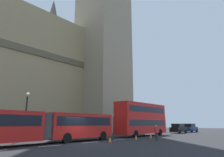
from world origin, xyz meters
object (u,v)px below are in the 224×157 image
object	(u,v)px
traffic_cone_west	(110,140)
pedestrian_near_cones	(156,132)
sedan_lead	(179,128)
double_decker_bus	(142,118)
sedan_trailing	(190,128)
traffic_cone_east	(151,136)
street_lamp	(26,113)
articulated_bus	(42,125)
traffic_cone_middle	(136,137)

from	to	relation	value
traffic_cone_west	pedestrian_near_cones	bearing A→B (deg)	-23.96
sedan_lead	traffic_cone_west	xyz separation A→B (m)	(-24.05, -3.53, -0.63)
double_decker_bus	traffic_cone_west	distance (m)	12.41
double_decker_bus	sedan_trailing	xyz separation A→B (m)	(18.91, -0.12, -1.80)
sedan_trailing	traffic_cone_east	xyz separation A→B (m)	(-22.65, -3.60, -0.63)
traffic_cone_east	street_lamp	xyz separation A→B (m)	(-12.60, 8.22, 2.77)
articulated_bus	pedestrian_near_cones	distance (m)	12.09
double_decker_bus	traffic_cone_west	xyz separation A→B (m)	(-11.56, -3.80, -2.43)
street_lamp	sedan_trailing	bearing A→B (deg)	-7.48
sedan_lead	traffic_cone_middle	world-z (taller)	sedan_lead
traffic_cone_west	street_lamp	distance (m)	9.98
traffic_cone_east	street_lamp	size ratio (longest dim) A/B	0.11
traffic_cone_west	sedan_lead	bearing A→B (deg)	8.35
articulated_bus	sedan_trailing	xyz separation A→B (m)	(35.76, -0.12, -0.83)
traffic_cone_west	double_decker_bus	bearing A→B (deg)	18.21
sedan_lead	traffic_cone_east	distance (m)	16.61
pedestrian_near_cones	street_lamp	bearing A→B (deg)	133.10
sedan_trailing	pedestrian_near_cones	world-z (taller)	sedan_trailing
street_lamp	sedan_lead	bearing A→B (deg)	-9.40
sedan_trailing	street_lamp	bearing A→B (deg)	172.52
sedan_lead	traffic_cone_west	world-z (taller)	sedan_lead
traffic_cone_middle	articulated_bus	bearing A→B (deg)	159.64
articulated_bus	sedan_lead	world-z (taller)	articulated_bus
sedan_trailing	traffic_cone_middle	world-z (taller)	sedan_trailing
traffic_cone_west	traffic_cone_east	xyz separation A→B (m)	(7.82, 0.08, 0.00)
double_decker_bus	sedan_lead	bearing A→B (deg)	-1.24
sedan_lead	traffic_cone_west	distance (m)	24.32
sedan_lead	sedan_trailing	size ratio (longest dim) A/B	1.00
traffic_cone_middle	pedestrian_near_cones	xyz separation A→B (m)	(0.49, -2.39, 0.63)
sedan_trailing	street_lamp	distance (m)	35.62
double_decker_bus	street_lamp	world-z (taller)	street_lamp
double_decker_bus	sedan_trailing	world-z (taller)	double_decker_bus
pedestrian_near_cones	double_decker_bus	bearing A→B (deg)	43.36
sedan_lead	pedestrian_near_cones	bearing A→B (deg)	-162.95
double_decker_bus	sedan_lead	distance (m)	12.63
traffic_cone_east	pedestrian_near_cones	size ratio (longest dim) A/B	0.34
sedan_trailing	street_lamp	world-z (taller)	street_lamp
traffic_cone_west	traffic_cone_east	world-z (taller)	same
pedestrian_near_cones	traffic_cone_east	bearing A→B (deg)	41.17
traffic_cone_west	traffic_cone_middle	distance (m)	4.63
traffic_cone_west	street_lamp	xyz separation A→B (m)	(-4.78, 8.31, 2.77)
traffic_cone_middle	double_decker_bus	bearing A→B (deg)	28.01
sedan_lead	street_lamp	xyz separation A→B (m)	(-28.84, 4.78, 2.14)
articulated_bus	pedestrian_near_cones	xyz separation A→B (m)	(10.41, -6.08, -0.83)
traffic_cone_west	pedestrian_near_cones	distance (m)	5.64
sedan_trailing	traffic_cone_west	bearing A→B (deg)	-173.11
street_lamp	pedestrian_near_cones	size ratio (longest dim) A/B	3.12
street_lamp	traffic_cone_east	bearing A→B (deg)	-33.13
double_decker_bus	traffic_cone_west	size ratio (longest dim) A/B	18.48
sedan_lead	traffic_cone_middle	distance (m)	19.73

